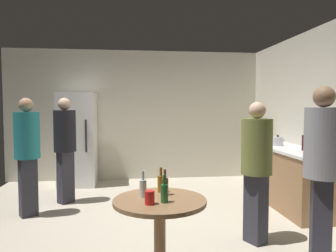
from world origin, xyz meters
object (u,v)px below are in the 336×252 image
Objects in this scene: beer_bottle_clear at (143,188)px; person_in_black_shirt at (65,142)px; wine_bottle_on_counter at (304,142)px; beer_bottle_amber at (161,183)px; foreground_table at (160,211)px; plastic_cup_red at (150,198)px; kettle at (278,141)px; refrigerator at (77,139)px; person_in_teal_shirt at (27,147)px; person_in_olive_shirt at (256,161)px; beer_bottle_brown at (165,186)px; beer_bottle_green at (164,192)px; person_in_gray_shirt at (322,161)px.

beer_bottle_clear is 2.67m from person_in_black_shirt.
beer_bottle_amber is at bearing -147.82° from wine_bottle_on_counter.
beer_bottle_amber and beer_bottle_clear have the same top height.
beer_bottle_amber is 1.00× the size of beer_bottle_clear.
foreground_table is at bearing -144.10° from wine_bottle_on_counter.
kettle is at bearing 46.66° from plastic_cup_red.
kettle is 0.79× the size of wine_bottle_on_counter.
plastic_cup_red is (0.04, -0.22, -0.03)m from beer_bottle_clear.
plastic_cup_red is at bearing -143.02° from wine_bottle_on_counter.
refrigerator is 7.83× the size of beer_bottle_clear.
person_in_teal_shirt reaches higher than beer_bottle_amber.
kettle is 1.81m from person_in_olive_shirt.
beer_bottle_brown reaches higher than plastic_cup_red.
kettle reaches higher than beer_bottle_green.
beer_bottle_green is at bearing -97.32° from beer_bottle_brown.
wine_bottle_on_counter is 3.61m from person_in_black_shirt.
refrigerator is 4.06m from wine_bottle_on_counter.
kettle is (3.39, -1.46, 0.07)m from refrigerator.
beer_bottle_brown is at bearing -14.22° from person_in_black_shirt.
beer_bottle_amber is 1.55m from person_in_gray_shirt.
kettle is 1.06× the size of beer_bottle_clear.
person_in_black_shirt is (-1.13, 2.42, 0.16)m from beer_bottle_clear.
person_in_teal_shirt reaches higher than beer_bottle_brown.
person_in_gray_shirt is (1.53, 0.24, 0.19)m from beer_bottle_green.
person_in_teal_shirt reaches higher than foreground_table.
refrigerator is at bearing 135.15° from person_in_teal_shirt.
person_in_olive_shirt is (1.09, 0.58, 0.10)m from beer_bottle_brown.
wine_bottle_on_counter is at bearing 32.88° from beer_bottle_clear.
refrigerator is 3.77m from beer_bottle_clear.
person_in_olive_shirt is (1.28, 0.62, 0.10)m from beer_bottle_clear.
foreground_table is 0.23m from plastic_cup_red.
foreground_table is 0.51× the size of person_in_olive_shirt.
refrigerator is at bearing 108.90° from foreground_table.
refrigerator is at bearing 107.32° from beer_bottle_clear.
person_in_olive_shirt reaches higher than beer_bottle_brown.
person_in_olive_shirt is (-1.09, -0.92, -0.10)m from wine_bottle_on_counter.
person_in_gray_shirt reaches higher than person_in_black_shirt.
beer_bottle_green is 1.56m from person_in_gray_shirt.
person_in_teal_shirt is (-0.39, -0.58, -0.01)m from person_in_black_shirt.
kettle is at bearing -81.27° from person_in_gray_shirt.
beer_bottle_amber is at bearing 70.93° from plastic_cup_red.
beer_bottle_amber is at bearing 40.84° from beer_bottle_clear.
beer_bottle_amber reaches higher than plastic_cup_red.
person_in_gray_shirt reaches higher than foreground_table.
wine_bottle_on_counter reaches higher than beer_bottle_brown.
refrigerator is at bearing 149.50° from wine_bottle_on_counter.
kettle is 0.15× the size of person_in_teal_shirt.
beer_bottle_amber reaches higher than foreground_table.
plastic_cup_red is at bearing -133.34° from kettle.
wine_bottle_on_counter is 2.81m from beer_bottle_green.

